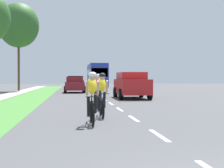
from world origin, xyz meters
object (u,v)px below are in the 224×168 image
(cyclist_distant, at_px, (98,91))
(sedan_maroon, at_px, (75,85))
(bus_blue, at_px, (97,74))
(cyclist_lead, at_px, (92,98))
(pickup_black, at_px, (75,83))
(street_tree_far, at_px, (19,25))
(cyclist_trailing, at_px, (102,94))
(suv_red, at_px, (132,85))

(cyclist_distant, relative_size, sedan_maroon, 0.40)
(cyclist_distant, xyz_separation_m, sedan_maroon, (-0.90, 18.15, -0.04))
(sedan_maroon, xyz_separation_m, bus_blue, (3.56, 19.89, 1.21))
(cyclist_lead, height_order, bus_blue, bus_blue)
(pickup_black, xyz_separation_m, street_tree_far, (-5.99, -4.77, 6.12))
(cyclist_distant, relative_size, bus_blue, 0.15)
(pickup_black, height_order, bus_blue, bus_blue)
(cyclist_trailing, height_order, bus_blue, bus_blue)
(cyclist_trailing, relative_size, suv_red, 0.37)
(cyclist_trailing, bearing_deg, cyclist_distant, 88.28)
(sedan_maroon, relative_size, bus_blue, 0.37)
(cyclist_trailing, bearing_deg, bus_blue, 86.16)
(cyclist_lead, relative_size, cyclist_distant, 1.00)
(cyclist_distant, height_order, bus_blue, bus_blue)
(cyclist_distant, distance_m, street_tree_far, 23.98)
(street_tree_far, bearing_deg, bus_blue, 59.34)
(suv_red, relative_size, pickup_black, 0.92)
(suv_red, height_order, sedan_maroon, suv_red)
(cyclist_trailing, distance_m, suv_red, 11.57)
(pickup_black, bearing_deg, bus_blue, 72.88)
(cyclist_trailing, xyz_separation_m, street_tree_far, (-6.65, 25.11, 6.14))
(cyclist_trailing, height_order, cyclist_distant, same)
(cyclist_distant, bearing_deg, cyclist_trailing, -91.72)
(cyclist_trailing, relative_size, cyclist_distant, 1.00)
(pickup_black, bearing_deg, suv_red, -78.87)
(cyclist_lead, distance_m, suv_red, 13.48)
(cyclist_distant, xyz_separation_m, street_tree_far, (-6.74, 22.18, 6.14))
(sedan_maroon, height_order, bus_blue, bus_blue)
(sedan_maroon, distance_m, bus_blue, 20.24)
(sedan_maroon, relative_size, pickup_black, 0.84)
(street_tree_far, bearing_deg, cyclist_distant, -73.09)
(sedan_maroon, bearing_deg, cyclist_distant, -87.16)
(cyclist_trailing, height_order, street_tree_far, street_tree_far)
(cyclist_distant, distance_m, sedan_maroon, 18.17)
(sedan_maroon, bearing_deg, cyclist_trailing, -87.80)
(cyclist_trailing, xyz_separation_m, suv_red, (3.02, 11.17, 0.14))
(cyclist_trailing, height_order, sedan_maroon, cyclist_trailing)
(cyclist_trailing, bearing_deg, sedan_maroon, 92.20)
(suv_red, distance_m, sedan_maroon, 10.63)
(cyclist_trailing, bearing_deg, pickup_black, 91.28)
(bus_blue, bearing_deg, cyclist_distant, -94.00)
(suv_red, bearing_deg, cyclist_trailing, -105.12)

